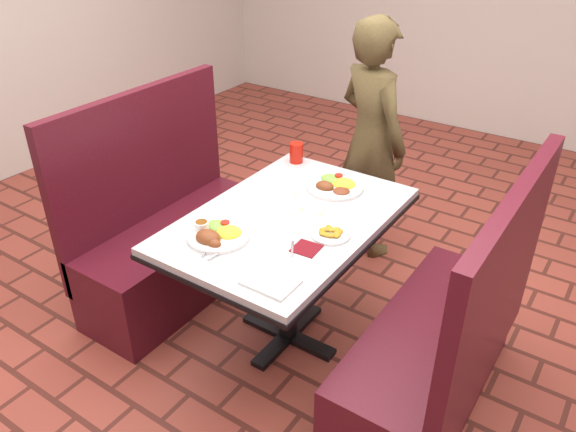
# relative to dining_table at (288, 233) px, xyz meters

# --- Properties ---
(dining_table) EXTENTS (0.81, 1.21, 0.75)m
(dining_table) POSITION_rel_dining_table_xyz_m (0.00, 0.00, 0.00)
(dining_table) COLOR silver
(dining_table) RESTS_ON ground
(booth_bench_left) EXTENTS (0.47, 1.20, 1.17)m
(booth_bench_left) POSITION_rel_dining_table_xyz_m (-0.80, 0.00, -0.32)
(booth_bench_left) COLOR #51121E
(booth_bench_left) RESTS_ON ground
(booth_bench_right) EXTENTS (0.47, 1.20, 1.17)m
(booth_bench_right) POSITION_rel_dining_table_xyz_m (0.80, 0.00, -0.32)
(booth_bench_right) COLOR #51121E
(booth_bench_right) RESTS_ON ground
(diner_person) EXTENTS (0.64, 0.54, 1.49)m
(diner_person) POSITION_rel_dining_table_xyz_m (-0.10, 1.05, 0.09)
(diner_person) COLOR brown
(diner_person) RESTS_ON ground
(near_dinner_plate) EXTENTS (0.27, 0.27, 0.08)m
(near_dinner_plate) POSITION_rel_dining_table_xyz_m (-0.15, -0.33, 0.13)
(near_dinner_plate) COLOR white
(near_dinner_plate) RESTS_ON dining_table
(far_dinner_plate) EXTENTS (0.29, 0.29, 0.07)m
(far_dinner_plate) POSITION_rel_dining_table_xyz_m (0.04, 0.37, 0.12)
(far_dinner_plate) COLOR white
(far_dinner_plate) RESTS_ON dining_table
(plantain_plate) EXTENTS (0.18, 0.18, 0.03)m
(plantain_plate) POSITION_rel_dining_table_xyz_m (0.25, -0.04, 0.11)
(plantain_plate) COLOR white
(plantain_plate) RESTS_ON dining_table
(maroon_napkin) EXTENTS (0.12, 0.12, 0.00)m
(maroon_napkin) POSITION_rel_dining_table_xyz_m (0.22, -0.18, 0.10)
(maroon_napkin) COLOR #610E15
(maroon_napkin) RESTS_ON dining_table
(spoon_utensil) EXTENTS (0.07, 0.11, 0.00)m
(spoon_utensil) POSITION_rel_dining_table_xyz_m (0.17, -0.22, 0.10)
(spoon_utensil) COLOR silver
(spoon_utensil) RESTS_ON dining_table
(red_tumbler) EXTENTS (0.07, 0.07, 0.11)m
(red_tumbler) POSITION_rel_dining_table_xyz_m (-0.30, 0.52, 0.15)
(red_tumbler) COLOR red
(red_tumbler) RESTS_ON dining_table
(paper_napkin) EXTENTS (0.20, 0.15, 0.01)m
(paper_napkin) POSITION_rel_dining_table_xyz_m (0.23, -0.47, 0.10)
(paper_napkin) COLOR white
(paper_napkin) RESTS_ON dining_table
(knife_utensil) EXTENTS (0.04, 0.16, 0.00)m
(knife_utensil) POSITION_rel_dining_table_xyz_m (-0.12, -0.41, 0.11)
(knife_utensil) COLOR silver
(knife_utensil) RESTS_ON dining_table
(fork_utensil) EXTENTS (0.03, 0.15, 0.00)m
(fork_utensil) POSITION_rel_dining_table_xyz_m (-0.06, -0.42, 0.11)
(fork_utensil) COLOR silver
(fork_utensil) RESTS_ON dining_table
(lettuce_shreds) EXTENTS (0.28, 0.32, 0.00)m
(lettuce_shreds) POSITION_rel_dining_table_xyz_m (0.04, 0.06, 0.10)
(lettuce_shreds) COLOR #A5CF52
(lettuce_shreds) RESTS_ON dining_table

